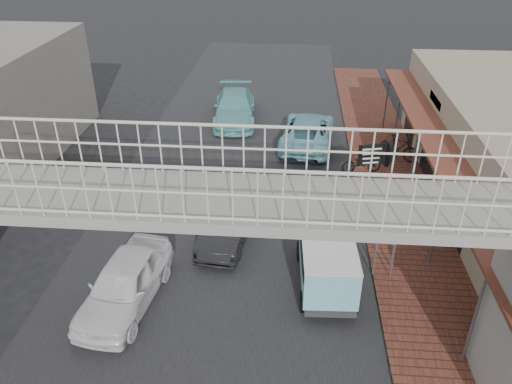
% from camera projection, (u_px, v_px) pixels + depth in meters
% --- Properties ---
extents(ground, '(120.00, 120.00, 0.00)m').
position_uv_depth(ground, '(215.00, 273.00, 15.92)').
color(ground, black).
rests_on(ground, ground).
extents(road_strip, '(10.00, 60.00, 0.01)m').
position_uv_depth(road_strip, '(215.00, 272.00, 15.92)').
color(road_strip, black).
rests_on(road_strip, ground).
extents(sidewalk, '(3.00, 40.00, 0.10)m').
position_uv_depth(sidewalk, '(405.00, 228.00, 18.03)').
color(sidewalk, brown).
rests_on(sidewalk, ground).
extents(footbridge, '(16.40, 2.40, 6.34)m').
position_uv_depth(footbridge, '(181.00, 276.00, 10.88)').
color(footbridge, gray).
rests_on(footbridge, ground).
extents(white_hatchback, '(2.22, 4.40, 1.44)m').
position_uv_depth(white_hatchback, '(125.00, 283.00, 14.39)').
color(white_hatchback, white).
rests_on(white_hatchback, ground).
extents(dark_sedan, '(1.80, 4.13, 1.32)m').
position_uv_depth(dark_sedan, '(228.00, 222.00, 17.26)').
color(dark_sedan, black).
rests_on(dark_sedan, ground).
extents(angkot_curb, '(2.86, 5.27, 1.40)m').
position_uv_depth(angkot_curb, '(308.00, 131.00, 24.05)').
color(angkot_curb, '#74B8C9').
rests_on(angkot_curb, ground).
extents(angkot_far, '(2.55, 5.36, 1.51)m').
position_uv_depth(angkot_far, '(235.00, 107.00, 26.71)').
color(angkot_far, '#6BB6B9').
rests_on(angkot_far, ground).
extents(angkot_van, '(1.76, 3.58, 1.72)m').
position_uv_depth(angkot_van, '(327.00, 256.00, 14.87)').
color(angkot_van, black).
rests_on(angkot_van, ground).
extents(motorcycle_near, '(1.84, 0.98, 0.92)m').
position_uv_depth(motorcycle_near, '(362.00, 163.00, 21.42)').
color(motorcycle_near, black).
rests_on(motorcycle_near, sidewalk).
extents(motorcycle_far, '(1.94, 1.34, 1.14)m').
position_uv_depth(motorcycle_far, '(399.00, 148.00, 22.48)').
color(motorcycle_far, black).
rests_on(motorcycle_far, sidewalk).
extents(street_clock, '(0.76, 0.66, 3.00)m').
position_uv_depth(street_clock, '(392.00, 204.00, 14.62)').
color(street_clock, '#59595B').
rests_on(street_clock, sidewalk).
extents(arrow_sign, '(1.66, 1.09, 2.75)m').
position_uv_depth(arrow_sign, '(390.00, 154.00, 18.11)').
color(arrow_sign, '#59595B').
rests_on(arrow_sign, sidewalk).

